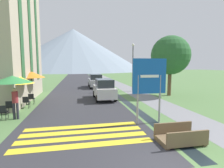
{
  "coord_description": "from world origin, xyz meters",
  "views": [
    {
      "loc": [
        -2.71,
        -4.34,
        3.05
      ],
      "look_at": [
        0.15,
        10.0,
        1.46
      ],
      "focal_mm": 28.0,
      "sensor_mm": 36.0,
      "label": 1
    }
  ],
  "objects": [
    {
      "name": "mountain_distant",
      "position": [
        -4.45,
        93.47,
        11.12
      ],
      "size": [
        75.13,
        75.13,
        22.24
      ],
      "color": "gray",
      "rests_on": "ground_plane"
    },
    {
      "name": "cafe_umbrella_front_green",
      "position": [
        -6.33,
        6.42,
        2.25
      ],
      "size": [
        2.16,
        2.16,
        2.46
      ],
      "color": "#B7B2A8",
      "rests_on": "ground_plane"
    },
    {
      "name": "cafe_chair_far_right",
      "position": [
        -6.84,
        10.15,
        0.51
      ],
      "size": [
        0.4,
        0.4,
        0.85
      ],
      "rotation": [
        0.0,
        0.0,
        0.22
      ],
      "color": "black",
      "rests_on": "ground_plane"
    },
    {
      "name": "cafe_chair_nearest",
      "position": [
        -6.79,
        6.06,
        0.51
      ],
      "size": [
        0.4,
        0.4,
        0.85
      ],
      "rotation": [
        0.0,
        0.0,
        0.13
      ],
      "color": "black",
      "rests_on": "ground_plane"
    },
    {
      "name": "road_sign",
      "position": [
        0.93,
        4.06,
        2.2
      ],
      "size": [
        1.81,
        0.11,
        3.38
      ],
      "color": "gray",
      "rests_on": "ground_plane"
    },
    {
      "name": "footbridge",
      "position": [
        1.2,
        1.62,
        0.23
      ],
      "size": [
        1.7,
        1.1,
        0.65
      ],
      "color": "brown",
      "rests_on": "ground_plane"
    },
    {
      "name": "cafe_umbrella_middle_yellow",
      "position": [
        -6.76,
        8.78,
        2.04
      ],
      "size": [
        2.13,
        2.13,
        2.31
      ],
      "color": "#B7B2A8",
      "rests_on": "ground_plane"
    },
    {
      "name": "parked_car_far",
      "position": [
        -0.29,
        19.26,
        0.91
      ],
      "size": [
        1.82,
        4.32,
        1.82
      ],
      "color": "#B2B2B7",
      "rests_on": "ground_plane"
    },
    {
      "name": "parked_car_near",
      "position": [
        -0.4,
        10.83,
        0.91
      ],
      "size": [
        1.72,
        3.87,
        1.82
      ],
      "color": "silver",
      "rests_on": "ground_plane"
    },
    {
      "name": "cafe_umbrella_rear_orange",
      "position": [
        -6.44,
        11.33,
        2.24
      ],
      "size": [
        2.08,
        2.08,
        2.49
      ],
      "color": "#B7B2A8",
      "rests_on": "ground_plane"
    },
    {
      "name": "crosswalk_marking",
      "position": [
        -2.5,
        3.14,
        0.01
      ],
      "size": [
        5.44,
        2.54,
        0.01
      ],
      "color": "yellow",
      "rests_on": "ground_plane"
    },
    {
      "name": "streetlamp",
      "position": [
        3.57,
        14.93,
        3.22
      ],
      "size": [
        0.28,
        0.28,
        5.46
      ],
      "color": "#515156",
      "rests_on": "ground_plane"
    },
    {
      "name": "person_standing_terrace",
      "position": [
        -6.15,
        6.14,
        1.04
      ],
      "size": [
        0.32,
        0.32,
        1.79
      ],
      "color": "#282833",
      "rests_on": "ground_plane"
    },
    {
      "name": "ground_plane",
      "position": [
        0.0,
        20.0,
        0.0
      ],
      "size": [
        160.0,
        160.0,
        0.0
      ],
      "primitive_type": "plane",
      "color": "#517542"
    },
    {
      "name": "cafe_chair_middle",
      "position": [
        -6.29,
        8.7,
        0.51
      ],
      "size": [
        0.4,
        0.4,
        0.85
      ],
      "rotation": [
        0.0,
        0.0,
        -0.38
      ],
      "color": "black",
      "rests_on": "ground_plane"
    },
    {
      "name": "road",
      "position": [
        -2.5,
        30.0,
        0.0
      ],
      "size": [
        6.4,
        60.0,
        0.01
      ],
      "color": "#2D2D33",
      "rests_on": "ground_plane"
    },
    {
      "name": "person_seated_far",
      "position": [
        -7.05,
        7.95,
        0.69
      ],
      "size": [
        0.32,
        0.32,
        1.25
      ],
      "color": "#282833",
      "rests_on": "ground_plane"
    },
    {
      "name": "cafe_chair_near_left",
      "position": [
        -6.84,
        7.26,
        0.51
      ],
      "size": [
        0.4,
        0.4,
        0.85
      ],
      "rotation": [
        0.0,
        0.0,
        -0.4
      ],
      "color": "black",
      "rests_on": "ground_plane"
    },
    {
      "name": "tree_by_path",
      "position": [
        6.34,
        11.6,
        3.99
      ],
      "size": [
        3.82,
        3.82,
        5.92
      ],
      "color": "brown",
      "rests_on": "ground_plane"
    },
    {
      "name": "cafe_chair_far_left",
      "position": [
        -6.23,
        9.92,
        0.51
      ],
      "size": [
        0.4,
        0.4,
        0.85
      ],
      "rotation": [
        0.0,
        0.0,
        0.39
      ],
      "color": "black",
      "rests_on": "ground_plane"
    },
    {
      "name": "drainage_channel",
      "position": [
        1.2,
        30.0,
        0.0
      ],
      "size": [
        0.6,
        60.0,
        0.0
      ],
      "color": "black",
      "rests_on": "ground_plane"
    },
    {
      "name": "footpath",
      "position": [
        3.6,
        30.0,
        0.0
      ],
      "size": [
        2.2,
        60.0,
        0.01
      ],
      "color": "slate",
      "rests_on": "ground_plane"
    }
  ]
}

